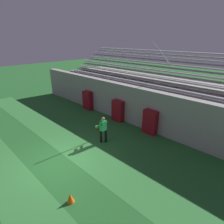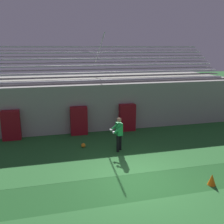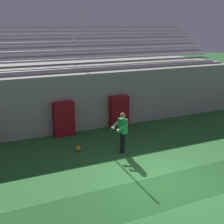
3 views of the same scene
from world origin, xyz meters
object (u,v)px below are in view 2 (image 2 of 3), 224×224
(padding_pillar_gate_left, at_px, (79,121))
(soccer_ball, at_px, (83,145))
(traffic_cone, at_px, (212,180))
(padding_pillar_gate_right, at_px, (127,118))
(padding_pillar_far_left, at_px, (11,125))
(goalkeeper, at_px, (119,132))

(padding_pillar_gate_left, xyz_separation_m, soccer_ball, (-0.06, -2.10, -0.70))
(traffic_cone, bearing_deg, soccer_ball, 129.70)
(traffic_cone, bearing_deg, padding_pillar_gate_left, 119.74)
(soccer_ball, bearing_deg, padding_pillar_gate_left, 88.34)
(padding_pillar_gate_left, bearing_deg, soccer_ball, -91.66)
(padding_pillar_gate_right, bearing_deg, padding_pillar_gate_left, 180.00)
(padding_pillar_far_left, relative_size, soccer_ball, 7.41)
(padding_pillar_gate_left, bearing_deg, goalkeeper, -62.47)
(padding_pillar_gate_right, bearing_deg, traffic_cone, -81.27)
(padding_pillar_gate_right, bearing_deg, soccer_ball, -144.77)
(padding_pillar_gate_right, distance_m, goalkeeper, 3.27)
(padding_pillar_far_left, bearing_deg, goalkeeper, -29.65)
(padding_pillar_gate_right, height_order, goalkeeper, goalkeeper)
(soccer_ball, bearing_deg, padding_pillar_far_left, 149.86)
(goalkeeper, height_order, traffic_cone, goalkeeper)
(padding_pillar_gate_left, height_order, traffic_cone, padding_pillar_gate_left)
(padding_pillar_far_left, bearing_deg, soccer_ball, -30.14)
(soccer_ball, bearing_deg, padding_pillar_gate_right, 35.23)
(padding_pillar_gate_right, relative_size, goalkeeper, 0.98)
(goalkeeper, relative_size, traffic_cone, 3.98)
(padding_pillar_gate_left, bearing_deg, padding_pillar_gate_right, 0.00)
(goalkeeper, bearing_deg, padding_pillar_far_left, 150.35)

